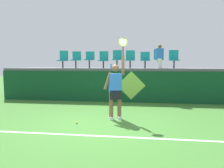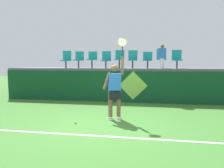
{
  "view_description": "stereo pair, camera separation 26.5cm",
  "coord_description": "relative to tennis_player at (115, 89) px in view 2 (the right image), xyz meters",
  "views": [
    {
      "loc": [
        1.09,
        -5.66,
        1.74
      ],
      "look_at": [
        0.18,
        1.26,
        1.05
      ],
      "focal_mm": 33.18,
      "sensor_mm": 36.0,
      "label": 1
    },
    {
      "loc": [
        1.35,
        -5.62,
        1.74
      ],
      "look_at": [
        0.18,
        1.26,
        1.05
      ],
      "focal_mm": 33.18,
      "sensor_mm": 36.0,
      "label": 2
    }
  ],
  "objects": [
    {
      "name": "ground_plane",
      "position": [
        -0.37,
        -0.67,
        -0.96
      ],
      "size": [
        40.0,
        40.0,
        0.0
      ],
      "primitive_type": "plane",
      "color": "#3D752D"
    },
    {
      "name": "court_back_wall",
      "position": [
        -0.37,
        2.94,
        -0.26
      ],
      "size": [
        10.81,
        0.2,
        1.39
      ],
      "primitive_type": "cube",
      "color": "#0F4223",
      "rests_on": "ground_plane"
    },
    {
      "name": "spectator_platform",
      "position": [
        -0.37,
        4.37,
        0.49
      ],
      "size": [
        10.81,
        2.95,
        0.12
      ],
      "primitive_type": "cube",
      "color": "#56565B",
      "rests_on": "court_back_wall"
    },
    {
      "name": "court_baseline_stripe",
      "position": [
        -0.37,
        -1.59,
        -0.96
      ],
      "size": [
        9.73,
        0.08,
        0.01
      ],
      "primitive_type": "cube",
      "color": "white",
      "rests_on": "ground_plane"
    },
    {
      "name": "tennis_player",
      "position": [
        0.0,
        0.0,
        0.0
      ],
      "size": [
        0.73,
        0.36,
        2.53
      ],
      "color": "white",
      "rests_on": "ground_plane"
    },
    {
      "name": "tennis_ball",
      "position": [
        -1.05,
        -0.67,
        -0.93
      ],
      "size": [
        0.07,
        0.07,
        0.07
      ],
      "primitive_type": "sphere",
      "color": "#D1E533",
      "rests_on": "ground_plane"
    },
    {
      "name": "water_bottle",
      "position": [
        -0.55,
        3.01,
        0.65
      ],
      "size": [
        0.07,
        0.07,
        0.2
      ],
      "primitive_type": "cylinder",
      "color": "#338CE5",
      "rests_on": "spectator_platform"
    },
    {
      "name": "stadium_chair_0",
      "position": [
        -3.08,
        3.75,
        1.02
      ],
      "size": [
        0.44,
        0.42,
        0.87
      ],
      "color": "#38383D",
      "rests_on": "spectator_platform"
    },
    {
      "name": "stadium_chair_1",
      "position": [
        -2.41,
        3.74,
        1.02
      ],
      "size": [
        0.44,
        0.42,
        0.83
      ],
      "color": "#38383D",
      "rests_on": "spectator_platform"
    },
    {
      "name": "stadium_chair_2",
      "position": [
        -1.72,
        3.74,
        1.02
      ],
      "size": [
        0.44,
        0.42,
        0.82
      ],
      "color": "#38383D",
      "rests_on": "spectator_platform"
    },
    {
      "name": "stadium_chair_3",
      "position": [
        -1.02,
        3.75,
        1.0
      ],
      "size": [
        0.44,
        0.42,
        0.83
      ],
      "color": "#38383D",
      "rests_on": "spectator_platform"
    },
    {
      "name": "stadium_chair_4",
      "position": [
        -0.35,
        3.74,
        1.04
      ],
      "size": [
        0.44,
        0.42,
        0.88
      ],
      "color": "#38383D",
      "rests_on": "spectator_platform"
    },
    {
      "name": "stadium_chair_5",
      "position": [
        0.29,
        3.75,
        1.02
      ],
      "size": [
        0.44,
        0.42,
        0.86
      ],
      "color": "#38383D",
      "rests_on": "spectator_platform"
    },
    {
      "name": "stadium_chair_6",
      "position": [
        1.0,
        3.74,
        0.99
      ],
      "size": [
        0.44,
        0.42,
        0.79
      ],
      "color": "#38383D",
      "rests_on": "spectator_platform"
    },
    {
      "name": "stadium_chair_7",
      "position": [
        1.63,
        3.75,
        1.06
      ],
      "size": [
        0.44,
        0.42,
        0.91
      ],
      "color": "#38383D",
      "rests_on": "spectator_platform"
    },
    {
      "name": "stadium_chair_8",
      "position": [
        2.34,
        3.75,
        1.02
      ],
      "size": [
        0.44,
        0.42,
        0.86
      ],
      "color": "#38383D",
      "rests_on": "spectator_platform"
    },
    {
      "name": "spectator_0",
      "position": [
        1.63,
        3.29,
        1.11
      ],
      "size": [
        0.34,
        0.2,
        1.08
      ],
      "color": "white",
      "rests_on": "spectator_platform"
    },
    {
      "name": "wall_signage_mount",
      "position": [
        0.38,
        2.84,
        -0.96
      ],
      "size": [
        1.27,
        0.01,
        1.4
      ],
      "color": "#0F4223",
      "rests_on": "ground_plane"
    }
  ]
}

